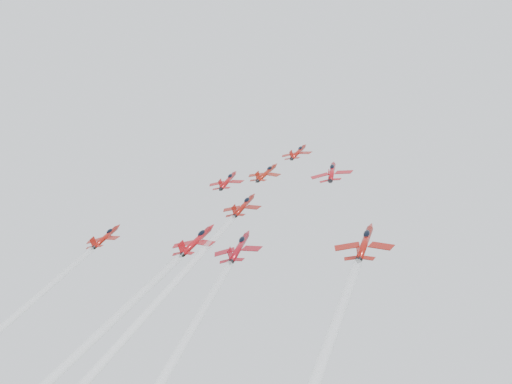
% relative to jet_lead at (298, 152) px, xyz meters
% --- Properties ---
extents(jet_lead, '(8.54, 10.78, 7.37)m').
position_rel_jet_lead_xyz_m(jet_lead, '(0.00, 0.00, 0.00)').
color(jet_lead, maroon).
extents(jet_row2_left, '(9.11, 11.51, 7.86)m').
position_rel_jet_lead_xyz_m(jet_row2_left, '(-13.45, -14.00, -9.03)').
color(jet_row2_left, '#A10F11').
extents(jet_row2_center, '(8.69, 10.97, 7.49)m').
position_rel_jet_lead_xyz_m(jet_row2_center, '(-4.39, -11.33, -7.31)').
color(jet_row2_center, maroon).
extents(jet_row2_right, '(9.71, 12.26, 8.38)m').
position_rel_jet_lead_xyz_m(jet_row2_right, '(12.74, -13.89, -8.96)').
color(jet_row2_right, '#B01019').
extents(jet_center, '(8.94, 82.26, 53.68)m').
position_rel_jet_lead_xyz_m(jet_center, '(-3.18, -63.75, -41.22)').
color(jet_center, maroon).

